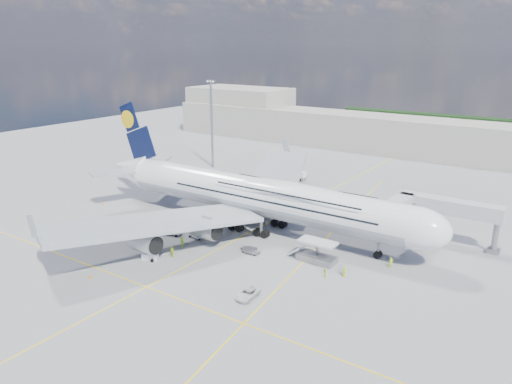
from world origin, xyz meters
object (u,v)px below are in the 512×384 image
Objects in this scene: cargo_loader at (316,254)px; cone_wing_right_inner at (152,254)px; airliner at (259,196)px; service_van at (248,294)px; jet_bridge at (428,209)px; cone_tail at (103,204)px; crew_tug at (182,242)px; cone_wing_left_inner at (230,206)px; dolly_row_b at (196,236)px; dolly_nose_near at (249,248)px; catering_truck_inner at (286,193)px; light_mast at (212,123)px; dolly_row_c at (173,233)px; dolly_back at (157,214)px; catering_truck_outer at (295,174)px; dolly_row_a at (117,235)px; cone_wing_right_outer at (90,276)px; cone_wing_left_outer at (270,197)px; crew_van at (345,272)px; dolly_nose_far at (251,251)px; crew_loader at (324,273)px; crew_nose at (391,263)px; cone_nose at (392,260)px; crew_wing at (172,252)px; baggage_tug at (150,256)px.

cone_wing_right_inner is (-24.72, -14.15, -1.00)m from cargo_loader.
airliner is 28.71m from service_van.
jet_bridge is 31.21× the size of cone_tail.
cone_wing_left_inner is at bearing 108.12° from crew_tug.
dolly_row_b is at bearing 102.41° from crew_tug.
catering_truck_inner is (-9.67, 28.98, 1.39)m from dolly_nose_near.
dolly_nose_near is (44.65, -44.66, -12.90)m from light_mast.
dolly_row_c is 1.27× the size of dolly_back.
catering_truck_outer reaches higher than dolly_row_c.
cone_wing_right_outer is (10.28, -14.25, -0.05)m from dolly_row_a.
jet_bridge is 40.34m from cone_wing_left_outer.
service_van is 16.68m from crew_van.
crew_van is at bearing -107.39° from jet_bridge.
crew_loader is (15.10, -1.35, 0.42)m from dolly_nose_far.
crew_nose is at bearing -5.04° from airliner.
service_van reaches higher than dolly_nose_far.
cone_wing_right_inner is (-8.17, -21.26, -6.62)m from airliner.
dolly_nose_far is at bearing 120.22° from service_van.
airliner is 14.35m from dolly_row_b.
crew_loader is at bearing -50.95° from catering_truck_inner.
dolly_row_c is 0.77× the size of service_van.
cone_wing_right_inner reaches higher than dolly_row_c.
dolly_row_c is at bearing -102.31° from catering_truck_inner.
jet_bridge is at bearing 40.48° from cone_wing_right_inner.
cone_wing_right_outer is (-37.09, -33.07, 0.01)m from cone_nose.
cargo_loader reaches higher than cone_nose.
airliner is 46.11× the size of crew_van.
light_mast reaches higher than cone_wing_left_outer.
cargo_loader is 3.13× the size of dolly_back.
crew_nose reaches higher than service_van.
cone_wing_left_inner is at bearing 94.32° from cone_wing_right_outer.
cargo_loader is at bearing 21.46° from dolly_nose_far.
light_mast is 7.23× the size of dolly_row_a.
cone_nose is at bearing 32.18° from dolly_row_b.
dolly_nose_near is 18.67m from crew_van.
dolly_row_c is 0.58× the size of catering_truck_outer.
light_mast is 37.14m from cone_wing_left_outer.
airliner is at bearing 26.65° from crew_van.
dolly_back is 22.96m from crew_wing.
cone_tail is (-25.01, -43.86, -1.35)m from catering_truck_outer.
baggage_tug is at bearing -86.00° from catering_truck_outer.
service_van is at bearing -47.21° from light_mast.
jet_bridge is at bearing 78.08° from cone_nose.
dolly_back is 50.41m from cone_nose.
dolly_row_b is 1.18× the size of dolly_back.
dolly_row_a is at bearing -111.88° from catering_truck_inner.
catering_truck_outer is (-42.37, 25.48, -5.21)m from jet_bridge.
crew_van is 2.85× the size of cone_tail.
dolly_nose_near is 5.74× the size of cone_wing_left_outer.
dolly_nose_far is at bearing -18.94° from dolly_back.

